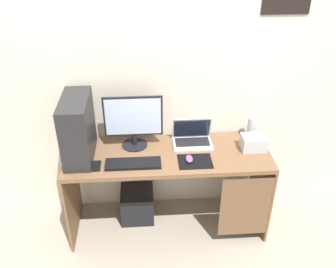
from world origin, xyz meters
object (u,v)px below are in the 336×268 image
at_px(keyboard, 133,164).
at_px(projector, 254,143).
at_px(pc_tower, 78,128).
at_px(cell_phone, 96,166).
at_px(laptop, 192,138).
at_px(mouse_left, 189,159).
at_px(subwoofer, 137,204).
at_px(monitor, 133,121).
at_px(speaker, 252,128).

bearing_deg(keyboard, projector, 8.95).
xyz_separation_m(pc_tower, projector, (1.37, -0.01, -0.18)).
bearing_deg(projector, cell_phone, -172.96).
height_order(pc_tower, laptop, pc_tower).
height_order(mouse_left, subwoofer, mouse_left).
height_order(monitor, subwoofer, monitor).
relative_size(mouse_left, cell_phone, 0.74).
xyz_separation_m(laptop, projector, (0.48, -0.13, 0.02)).
relative_size(pc_tower, monitor, 1.06).
bearing_deg(pc_tower, monitor, 14.28).
xyz_separation_m(pc_tower, monitor, (0.42, 0.11, -0.01)).
xyz_separation_m(laptop, cell_phone, (-0.76, -0.28, -0.04)).
bearing_deg(cell_phone, speaker, 13.96).
bearing_deg(pc_tower, laptop, 7.88).
height_order(laptop, cell_phone, laptop).
distance_m(laptop, mouse_left, 0.27).
bearing_deg(cell_phone, laptop, 20.34).
relative_size(keyboard, mouse_left, 4.38).
distance_m(projector, keyboard, 0.97).
xyz_separation_m(laptop, subwoofer, (-0.48, -0.04, -0.65)).
distance_m(keyboard, subwoofer, 0.66).
distance_m(speaker, projector, 0.17).
distance_m(mouse_left, subwoofer, 0.79).
distance_m(pc_tower, projector, 1.38).
bearing_deg(speaker, mouse_left, -152.29).
distance_m(keyboard, mouse_left, 0.43).
bearing_deg(pc_tower, cell_phone, -51.14).
relative_size(monitor, projector, 2.31).
xyz_separation_m(pc_tower, speaker, (1.39, 0.15, -0.15)).
bearing_deg(subwoofer, keyboard, -91.10).
bearing_deg(laptop, cell_phone, -159.66).
bearing_deg(cell_phone, keyboard, 0.32).
distance_m(speaker, cell_phone, 1.30).
xyz_separation_m(mouse_left, subwoofer, (-0.42, 0.22, -0.63)).
height_order(monitor, speaker, monitor).
bearing_deg(projector, pc_tower, 179.75).
bearing_deg(mouse_left, pc_tower, 170.63).
xyz_separation_m(projector, keyboard, (-0.96, -0.15, -0.05)).
bearing_deg(subwoofer, monitor, 78.25).
bearing_deg(projector, keyboard, -171.05).
bearing_deg(monitor, subwoofer, -101.75).
bearing_deg(laptop, subwoofer, -175.23).
relative_size(projector, mouse_left, 2.08).
xyz_separation_m(speaker, subwoofer, (-0.98, -0.07, -0.70)).
height_order(keyboard, cell_phone, keyboard).
height_order(laptop, mouse_left, laptop).
distance_m(pc_tower, subwoofer, 0.95).
xyz_separation_m(monitor, keyboard, (-0.01, -0.26, -0.22)).
xyz_separation_m(laptop, keyboard, (-0.48, -0.28, -0.03)).
relative_size(cell_phone, subwoofer, 0.45).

